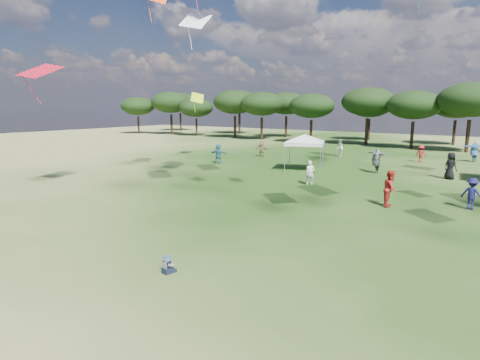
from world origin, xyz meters
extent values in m
plane|color=#254715|center=(0.00, 0.00, 0.00)|extent=(140.00, 140.00, 0.00)
cylinder|color=black|center=(-49.10, 43.01, 1.55)|extent=(0.35, 0.35, 3.09)
ellipsoid|color=black|center=(-49.10, 43.01, 4.95)|extent=(6.01, 6.01, 3.24)
cylinder|color=black|center=(-42.82, 45.10, 1.76)|extent=(0.40, 0.40, 3.51)
ellipsoid|color=black|center=(-42.82, 45.10, 5.62)|extent=(6.82, 6.82, 3.68)
cylinder|color=black|center=(-36.96, 45.10, 1.46)|extent=(0.33, 0.33, 2.92)
ellipsoid|color=black|center=(-36.96, 45.10, 4.67)|extent=(5.67, 5.67, 3.06)
cylinder|color=black|center=(-29.06, 45.29, 1.75)|extent=(0.40, 0.40, 3.49)
ellipsoid|color=black|center=(-29.06, 45.29, 5.59)|extent=(6.79, 6.79, 3.66)
cylinder|color=black|center=(-23.92, 45.02, 1.66)|extent=(0.38, 0.38, 3.32)
ellipsoid|color=black|center=(-23.92, 45.02, 5.31)|extent=(6.44, 6.44, 3.47)
cylinder|color=black|center=(-15.51, 44.30, 1.57)|extent=(0.36, 0.36, 3.14)
ellipsoid|color=black|center=(-15.51, 44.30, 5.03)|extent=(6.11, 6.11, 3.29)
cylinder|color=black|center=(-8.39, 45.81, 1.73)|extent=(0.40, 0.40, 3.46)
ellipsoid|color=black|center=(-8.39, 45.81, 5.54)|extent=(6.73, 6.73, 3.63)
cylinder|color=black|center=(-2.58, 44.63, 1.61)|extent=(0.37, 0.37, 3.21)
ellipsoid|color=black|center=(-2.58, 44.63, 5.14)|extent=(6.24, 6.24, 3.36)
cylinder|color=black|center=(3.26, 44.18, 1.78)|extent=(0.41, 0.41, 3.56)
ellipsoid|color=black|center=(3.26, 44.18, 5.69)|extent=(6.91, 6.91, 3.73)
cylinder|color=black|center=(-48.93, 53.79, 1.78)|extent=(0.41, 0.41, 3.56)
ellipsoid|color=black|center=(-48.93, 53.79, 5.70)|extent=(6.92, 6.92, 3.73)
cylinder|color=black|center=(-34.09, 53.56, 1.81)|extent=(0.41, 0.41, 3.62)
ellipsoid|color=black|center=(-34.09, 53.56, 5.80)|extent=(7.03, 7.03, 3.79)
cylinder|color=black|center=(-23.40, 51.57, 1.68)|extent=(0.39, 0.39, 3.37)
ellipsoid|color=black|center=(-23.40, 51.57, 5.39)|extent=(6.54, 6.54, 3.53)
cylinder|color=black|center=(-10.52, 53.31, 1.56)|extent=(0.36, 0.36, 3.11)
ellipsoid|color=black|center=(-10.52, 53.31, 4.98)|extent=(6.05, 6.05, 3.26)
cylinder|color=black|center=(0.83, 52.52, 1.60)|extent=(0.37, 0.37, 3.20)
ellipsoid|color=black|center=(0.83, 52.52, 5.12)|extent=(6.21, 6.21, 3.35)
cylinder|color=gray|center=(-6.57, 20.97, 1.09)|extent=(0.06, 0.06, 2.18)
cylinder|color=gray|center=(-4.01, 21.93, 1.09)|extent=(0.06, 0.06, 2.18)
cylinder|color=gray|center=(-7.53, 23.53, 1.09)|extent=(0.06, 0.06, 2.18)
cylinder|color=gray|center=(-4.97, 24.49, 1.09)|extent=(0.06, 0.06, 2.18)
cube|color=silver|center=(-5.77, 22.73, 2.13)|extent=(3.72, 3.72, 0.25)
pyramid|color=silver|center=(-5.77, 22.73, 2.86)|extent=(5.51, 5.51, 0.60)
cube|color=black|center=(-0.16, 2.13, 0.09)|extent=(0.28, 0.28, 0.19)
cube|color=black|center=(-0.21, 2.32, 0.05)|extent=(0.12, 0.23, 0.10)
cube|color=black|center=(-0.05, 2.29, 0.05)|extent=(0.12, 0.23, 0.10)
cube|color=white|center=(-0.16, 2.13, 0.30)|extent=(0.25, 0.20, 0.24)
cylinder|color=white|center=(-0.29, 2.22, 0.30)|extent=(0.11, 0.24, 0.15)
cylinder|color=white|center=(0.00, 2.17, 0.30)|extent=(0.11, 0.24, 0.15)
sphere|color=#E0B293|center=(-0.16, 2.13, 0.46)|extent=(0.16, 0.16, 0.16)
cone|color=#4664A5|center=(-0.16, 2.13, 0.50)|extent=(0.27, 0.27, 0.03)
cylinder|color=#4664A5|center=(-0.16, 2.13, 0.54)|extent=(0.18, 0.18, 0.07)
imported|color=#4C4D51|center=(-0.64, 24.60, 0.96)|extent=(2.23, 1.96, 1.91)
imported|color=silver|center=(-2.74, 17.50, 0.79)|extent=(0.69, 0.65, 1.58)
imported|color=black|center=(4.37, 24.96, 0.94)|extent=(1.10, 0.99, 1.89)
imported|color=#AF1F1D|center=(3.09, 14.66, 0.93)|extent=(0.83, 0.99, 1.86)
imported|color=#17154C|center=(6.55, 16.39, 0.79)|extent=(1.13, 0.80, 1.59)
imported|color=#AC1C21|center=(0.84, 32.98, 0.77)|extent=(1.09, 0.75, 1.54)
imported|color=#2B6D82|center=(-13.56, 21.56, 0.89)|extent=(1.72, 0.79, 1.78)
imported|color=navy|center=(4.75, 35.98, 0.93)|extent=(2.20, 1.86, 1.86)
imported|color=#826147|center=(-13.04, 27.85, 0.78)|extent=(1.50, 0.71, 1.55)
imported|color=silver|center=(-6.69, 32.44, 0.89)|extent=(0.94, 1.05, 1.77)
plane|color=white|center=(-8.35, 12.98, 10.08)|extent=(2.08, 2.14, 1.39)
plane|color=#AFDE17|center=(-17.83, 23.75, 5.81)|extent=(1.77, 2.04, 1.20)
plane|color=red|center=(-14.54, 6.60, 7.03)|extent=(2.33, 2.36, 1.12)
camera|label=1|loc=(8.40, -6.02, 5.10)|focal=30.00mm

